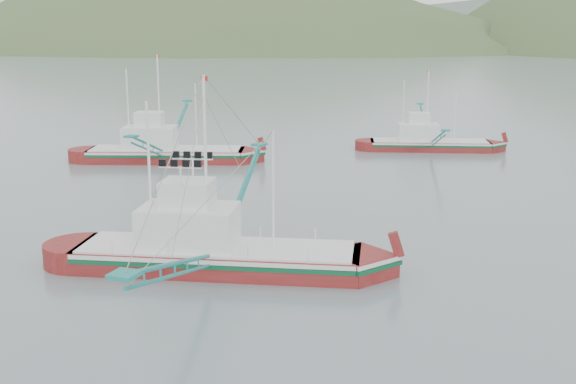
% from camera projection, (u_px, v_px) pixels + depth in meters
% --- Properties ---
extents(ground, '(1200.00, 1200.00, 0.00)m').
position_uv_depth(ground, '(251.00, 269.00, 40.98)').
color(ground, slate).
rests_on(ground, ground).
extents(main_boat, '(16.64, 28.69, 11.79)m').
position_uv_depth(main_boat, '(214.00, 233.00, 40.42)').
color(main_boat, maroon).
rests_on(main_boat, ground).
extents(bg_boat_left, '(16.26, 27.63, 11.55)m').
position_uv_depth(bg_boat_left, '(164.00, 139.00, 72.96)').
color(bg_boat_left, maroon).
rests_on(bg_boat_left, ground).
extents(bg_boat_far, '(13.51, 23.12, 9.57)m').
position_uv_depth(bg_boat_far, '(429.00, 134.00, 79.59)').
color(bg_boat_far, maroon).
rests_on(bg_boat_far, ground).
extents(headland_left, '(448.00, 308.00, 210.00)m').
position_uv_depth(headland_left, '(215.00, 49.00, 431.02)').
color(headland_left, '#435A2E').
rests_on(headland_left, ground).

